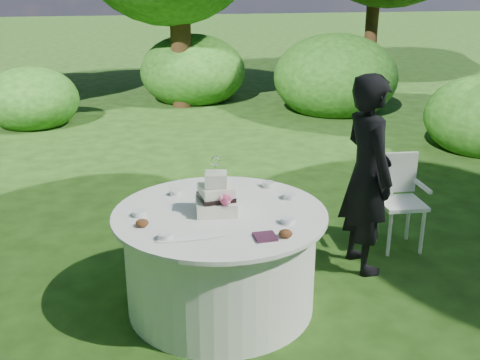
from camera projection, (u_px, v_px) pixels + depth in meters
name	position (u px, v px, depth m)	size (l,w,h in m)	color
ground	(221.00, 304.00, 4.32)	(80.00, 80.00, 0.00)	#1B340E
napkins	(265.00, 237.00, 3.64)	(0.14, 0.14, 0.02)	#411C31
feather_plume	(191.00, 238.00, 3.62)	(0.48, 0.07, 0.01)	white
guest	(367.00, 175.00, 4.63)	(0.61, 0.40, 1.67)	black
table	(220.00, 259.00, 4.19)	(1.56, 1.56, 0.77)	white
cake	(216.00, 197.00, 4.02)	(0.32, 0.33, 0.42)	beige
chair	(399.00, 193.00, 5.13)	(0.43, 0.42, 0.87)	white
votives	(223.00, 206.00, 4.11)	(1.25, 0.90, 0.04)	silver
petal_cups	(212.00, 228.00, 3.73)	(0.99, 0.48, 0.05)	#562D16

